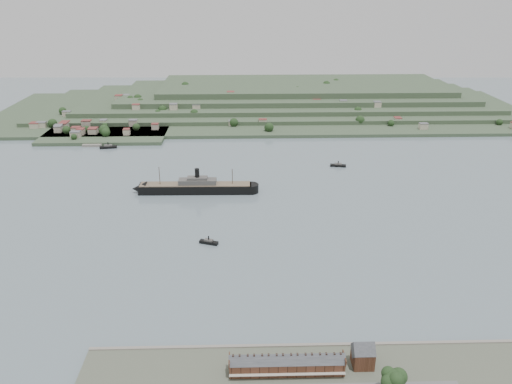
{
  "coord_description": "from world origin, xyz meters",
  "views": [
    {
      "loc": [
        -29.91,
        -355.55,
        175.35
      ],
      "look_at": [
        -19.34,
        30.0,
        13.32
      ],
      "focal_mm": 35.0,
      "sensor_mm": 36.0,
      "label": 1
    }
  ],
  "objects_px": {
    "tugboat": "(209,242)",
    "fig_tree": "(394,380)",
    "terrace_row": "(287,364)",
    "gabled_building": "(363,355)",
    "steamship": "(192,187)"
  },
  "relations": [
    {
      "from": "terrace_row",
      "to": "gabled_building",
      "type": "distance_m",
      "value": 37.74
    },
    {
      "from": "steamship",
      "to": "fig_tree",
      "type": "bearing_deg",
      "value": -65.32
    },
    {
      "from": "tugboat",
      "to": "terrace_row",
      "type": "bearing_deg",
      "value": -71.15
    },
    {
      "from": "steamship",
      "to": "fig_tree",
      "type": "xyz_separation_m",
      "value": [
        112.88,
        -245.7,
        5.63
      ]
    },
    {
      "from": "tugboat",
      "to": "fig_tree",
      "type": "relative_size",
      "value": 1.0
    },
    {
      "from": "terrace_row",
      "to": "gabled_building",
      "type": "height_order",
      "value": "gabled_building"
    },
    {
      "from": "fig_tree",
      "to": "terrace_row",
      "type": "bearing_deg",
      "value": 161.65
    },
    {
      "from": "terrace_row",
      "to": "fig_tree",
      "type": "distance_m",
      "value": 49.54
    },
    {
      "from": "gabled_building",
      "to": "tugboat",
      "type": "height_order",
      "value": "gabled_building"
    },
    {
      "from": "tugboat",
      "to": "gabled_building",
      "type": "bearing_deg",
      "value": -57.3
    },
    {
      "from": "tugboat",
      "to": "fig_tree",
      "type": "height_order",
      "value": "fig_tree"
    },
    {
      "from": "gabled_building",
      "to": "tugboat",
      "type": "relative_size",
      "value": 0.99
    },
    {
      "from": "terrace_row",
      "to": "steamship",
      "type": "distance_m",
      "value": 239.43
    },
    {
      "from": "terrace_row",
      "to": "steamship",
      "type": "height_order",
      "value": "steamship"
    },
    {
      "from": "tugboat",
      "to": "fig_tree",
      "type": "bearing_deg",
      "value": -58.17
    }
  ]
}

